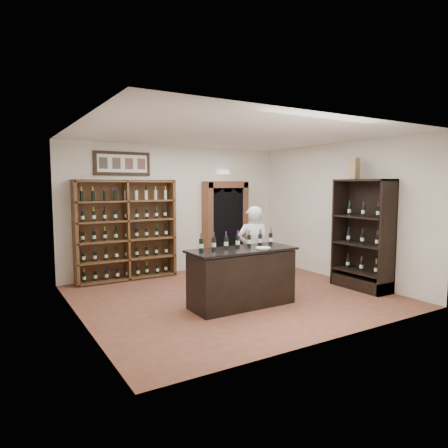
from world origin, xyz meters
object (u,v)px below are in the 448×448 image
(wine_shelf, at_px, (126,230))
(side_cabinet, at_px, (363,252))
(tasting_counter, at_px, (242,278))
(shopkeeper, at_px, (253,250))
(wine_crate, at_px, (354,168))
(counter_bottle_0, at_px, (201,245))

(wine_shelf, relative_size, side_cabinet, 1.00)
(tasting_counter, relative_size, shopkeeper, 1.12)
(shopkeeper, distance_m, wine_crate, 2.63)
(wine_shelf, height_order, tasting_counter, wine_shelf)
(side_cabinet, distance_m, shopkeeper, 2.26)
(tasting_counter, height_order, side_cabinet, side_cabinet)
(counter_bottle_0, bearing_deg, shopkeeper, 18.81)
(tasting_counter, distance_m, counter_bottle_0, 0.95)
(side_cabinet, height_order, shopkeeper, side_cabinet)
(shopkeeper, xyz_separation_m, wine_crate, (2.00, -0.68, 1.57))
(wine_shelf, distance_m, shopkeeper, 2.93)
(tasting_counter, bearing_deg, shopkeeper, 42.41)
(side_cabinet, bearing_deg, wine_shelf, 139.79)
(tasting_counter, distance_m, side_cabinet, 2.75)
(side_cabinet, relative_size, shopkeeper, 1.31)
(tasting_counter, relative_size, side_cabinet, 0.85)
(wine_shelf, height_order, counter_bottle_0, wine_shelf)
(counter_bottle_0, relative_size, side_cabinet, 0.14)
(wine_crate, bearing_deg, tasting_counter, 155.89)
(wine_shelf, relative_size, wine_crate, 5.12)
(counter_bottle_0, bearing_deg, wine_crate, -3.57)
(wine_shelf, xyz_separation_m, side_cabinet, (3.82, -3.23, -0.35))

